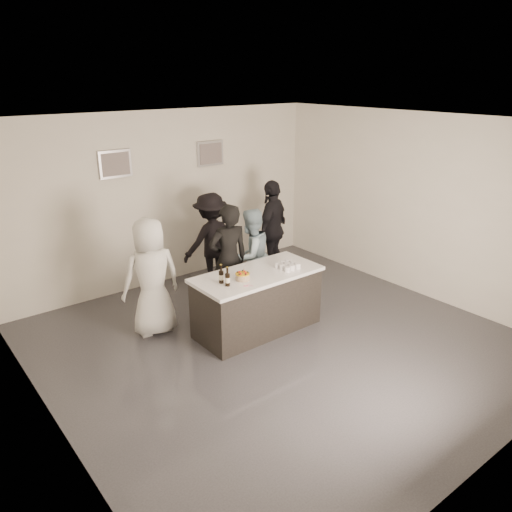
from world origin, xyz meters
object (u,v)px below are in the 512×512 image
(person_guest_left, at_px, (151,277))
(person_guest_right, at_px, (272,229))
(cake, at_px, (243,277))
(beer_bottle_b, at_px, (227,277))
(person_guest_back, at_px, (211,240))
(person_main_blue, at_px, (251,256))
(person_main_black, at_px, (229,260))
(beer_bottle_a, at_px, (221,274))
(bar_counter, at_px, (257,302))

(person_guest_left, xyz_separation_m, person_guest_right, (2.76, 0.64, 0.04))
(cake, height_order, beer_bottle_b, beer_bottle_b)
(person_guest_left, bearing_deg, person_guest_back, -143.35)
(person_main_blue, distance_m, person_guest_left, 1.75)
(person_main_black, height_order, person_guest_right, person_guest_right)
(person_main_blue, height_order, person_guest_back, person_guest_back)
(person_guest_back, bearing_deg, beer_bottle_b, 61.03)
(person_main_black, distance_m, person_guest_left, 1.24)
(person_guest_right, bearing_deg, person_main_black, -0.73)
(beer_bottle_a, relative_size, person_guest_back, 0.16)
(beer_bottle_b, height_order, person_guest_left, person_guest_left)
(beer_bottle_a, bearing_deg, person_main_black, 48.94)
(bar_counter, xyz_separation_m, person_main_black, (0.02, 0.74, 0.43))
(cake, height_order, beer_bottle_a, beer_bottle_a)
(person_main_black, distance_m, person_guest_back, 1.15)
(cake, distance_m, beer_bottle_a, 0.32)
(beer_bottle_a, bearing_deg, beer_bottle_b, -85.36)
(cake, height_order, person_guest_left, person_guest_left)
(beer_bottle_b, distance_m, person_guest_back, 2.20)
(cake, xyz_separation_m, person_guest_right, (1.87, 1.58, -0.04))
(beer_bottle_b, relative_size, person_main_black, 0.15)
(person_guest_back, bearing_deg, person_guest_right, 163.73)
(cake, height_order, person_guest_right, person_guest_right)
(bar_counter, bearing_deg, person_guest_left, 144.04)
(beer_bottle_b, distance_m, person_guest_left, 1.18)
(bar_counter, height_order, person_guest_left, person_guest_left)
(person_guest_right, height_order, person_guest_back, person_guest_right)
(person_main_black, height_order, person_guest_back, person_main_black)
(person_guest_left, bearing_deg, person_main_black, -179.82)
(cake, xyz_separation_m, person_guest_back, (0.74, 1.89, -0.11))
(beer_bottle_a, bearing_deg, person_main_blue, 36.15)
(beer_bottle_b, height_order, person_main_blue, person_main_blue)
(person_main_black, bearing_deg, beer_bottle_b, 64.88)
(beer_bottle_a, distance_m, person_main_black, 0.97)
(bar_counter, distance_m, person_main_black, 0.85)
(beer_bottle_a, xyz_separation_m, person_guest_back, (1.03, 1.80, -0.20))
(beer_bottle_b, bearing_deg, person_guest_back, 62.21)
(bar_counter, xyz_separation_m, beer_bottle_a, (-0.61, 0.01, 0.58))
(beer_bottle_a, xyz_separation_m, person_main_blue, (1.15, 0.84, -0.25))
(bar_counter, height_order, person_guest_right, person_guest_right)
(beer_bottle_a, xyz_separation_m, beer_bottle_b, (0.01, -0.13, 0.00))
(cake, distance_m, person_guest_left, 1.31)
(beer_bottle_a, height_order, person_main_black, person_main_black)
(bar_counter, distance_m, person_guest_right, 2.21)
(bar_counter, xyz_separation_m, person_guest_left, (-1.21, 0.88, 0.41))
(person_main_blue, height_order, person_guest_right, person_guest_right)
(person_main_black, bearing_deg, person_guest_back, -99.44)
(cake, height_order, person_main_blue, person_main_blue)
(beer_bottle_a, distance_m, person_guest_back, 2.09)
(beer_bottle_b, bearing_deg, person_guest_left, 121.69)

